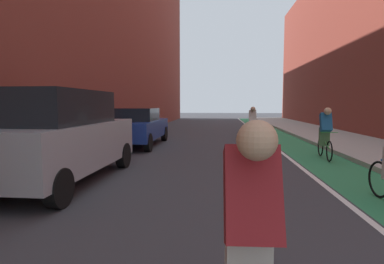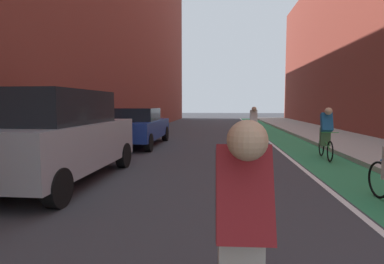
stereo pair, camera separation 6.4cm
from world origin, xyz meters
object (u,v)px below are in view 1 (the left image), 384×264
Objects in this scene: cyclist_far at (252,123)px; parked_sedan_blue at (136,126)px; parked_suv_silver at (60,136)px; cyclist_trailing at (325,132)px; cyclist_lead at (250,249)px.

parked_sedan_blue is at bearing -160.04° from cyclist_far.
cyclist_far is (4.86, 7.81, -0.17)m from parked_suv_silver.
cyclist_trailing is at bearing 28.34° from parked_suv_silver.
parked_suv_silver is 6.05m from parked_sedan_blue.
parked_suv_silver is 7.55m from cyclist_trailing.
cyclist_lead is (3.57, -4.44, -0.21)m from parked_suv_silver.
parked_sedan_blue is at bearing 89.99° from parked_suv_silver.
cyclist_lead is 8.59m from cyclist_trailing.
parked_sedan_blue is at bearing 159.63° from cyclist_trailing.
cyclist_lead is 1.03× the size of cyclist_far.
parked_suv_silver is 2.65× the size of cyclist_far.
parked_sedan_blue is at bearing 108.80° from cyclist_lead.
cyclist_far is at bearing 58.13° from parked_suv_silver.
cyclist_lead is at bearing -71.20° from parked_sedan_blue.
cyclist_lead is at bearing -95.98° from cyclist_far.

